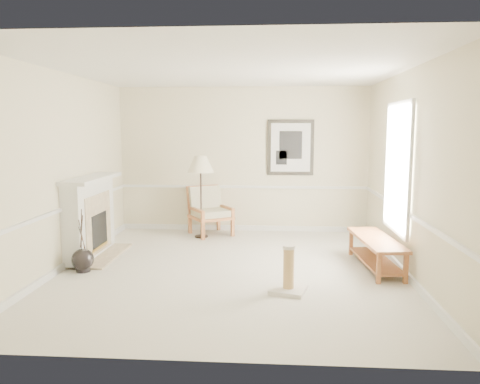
{
  "coord_description": "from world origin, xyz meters",
  "views": [
    {
      "loc": [
        0.6,
        -6.67,
        2.07
      ],
      "look_at": [
        0.08,
        0.7,
        1.07
      ],
      "focal_mm": 35.0,
      "sensor_mm": 36.0,
      "label": 1
    }
  ],
  "objects_px": {
    "scratching_post": "(289,277)",
    "floor_lamp": "(201,166)",
    "floor_vase": "(83,260)",
    "armchair": "(209,208)",
    "bench": "(376,248)"
  },
  "relations": [
    {
      "from": "floor_vase",
      "to": "armchair",
      "type": "relative_size",
      "value": 0.91
    },
    {
      "from": "armchair",
      "to": "floor_lamp",
      "type": "relative_size",
      "value": 0.65
    },
    {
      "from": "floor_vase",
      "to": "armchair",
      "type": "distance_m",
      "value": 3.02
    },
    {
      "from": "armchair",
      "to": "floor_vase",
      "type": "bearing_deg",
      "value": -152.35
    },
    {
      "from": "floor_vase",
      "to": "scratching_post",
      "type": "height_order",
      "value": "floor_vase"
    },
    {
      "from": "floor_lamp",
      "to": "bench",
      "type": "distance_m",
      "value": 3.58
    },
    {
      "from": "floor_vase",
      "to": "armchair",
      "type": "height_order",
      "value": "armchair"
    },
    {
      "from": "armchair",
      "to": "scratching_post",
      "type": "xyz_separation_m",
      "value": [
        1.47,
        -3.25,
        -0.32
      ]
    },
    {
      "from": "floor_lamp",
      "to": "bench",
      "type": "xyz_separation_m",
      "value": [
        2.91,
        -1.8,
        -1.06
      ]
    },
    {
      "from": "armchair",
      "to": "floor_lamp",
      "type": "bearing_deg",
      "value": -141.26
    },
    {
      "from": "floor_lamp",
      "to": "scratching_post",
      "type": "relative_size",
      "value": 2.57
    },
    {
      "from": "scratching_post",
      "to": "floor_lamp",
      "type": "bearing_deg",
      "value": 118.11
    },
    {
      "from": "armchair",
      "to": "bench",
      "type": "distance_m",
      "value": 3.51
    },
    {
      "from": "armchair",
      "to": "bench",
      "type": "height_order",
      "value": "armchair"
    },
    {
      "from": "floor_vase",
      "to": "scratching_post",
      "type": "xyz_separation_m",
      "value": [
        2.96,
        -0.65,
        0.02
      ]
    }
  ]
}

